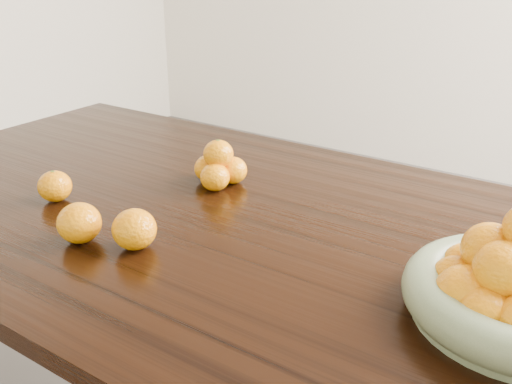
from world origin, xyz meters
The scene contains 5 objects.
dining_table centered at (0.00, 0.00, 0.66)m, with size 2.00×1.00×0.75m.
orange_pyramid centered at (-0.16, 0.12, 0.79)m, with size 0.13×0.13×0.11m.
loose_orange_0 centered at (-0.41, -0.16, 0.78)m, with size 0.07×0.07×0.07m, color orange.
loose_orange_1 centered at (-0.21, -0.25, 0.79)m, with size 0.08×0.08×0.08m, color orange.
loose_orange_2 centered at (-0.10, -0.21, 0.79)m, with size 0.08×0.08×0.08m, color orange.
Camera 1 is at (0.61, -0.88, 1.27)m, focal length 40.00 mm.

